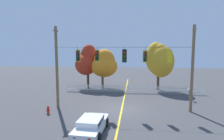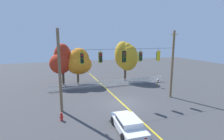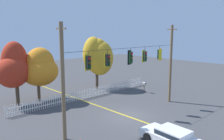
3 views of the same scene
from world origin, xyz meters
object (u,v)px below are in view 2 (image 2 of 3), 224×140
traffic_signal_northbound_primary (82,58)px  traffic_signal_southbound_primary (124,57)px  autumn_maple_near_fence (61,61)px  parked_car (128,124)px  roadside_mailbox (158,80)px  fire_hydrant (62,117)px  autumn_maple_mid (79,63)px  traffic_signal_eastbound_side (141,56)px  traffic_signal_northbound_secondary (101,58)px  autumn_oak_far_east (126,56)px  traffic_signal_westbound_side (158,56)px

traffic_signal_northbound_primary → traffic_signal_southbound_primary: size_ratio=0.99×
traffic_signal_northbound_primary → autumn_maple_near_fence: size_ratio=0.22×
autumn_maple_near_fence → parked_car: size_ratio=1.49×
traffic_signal_northbound_primary → roadside_mailbox: (11.78, 4.18, -4.16)m
fire_hydrant → traffic_signal_southbound_primary: bearing=16.8°
traffic_signal_northbound_primary → autumn_maple_mid: (1.08, 9.81, -1.73)m
traffic_signal_eastbound_side → roadside_mailbox: bearing=38.4°
autumn_maple_mid → traffic_signal_northbound_secondary: bearing=-85.2°
traffic_signal_northbound_primary → roadside_mailbox: bearing=19.6°
traffic_signal_southbound_primary → parked_car: 7.55m
autumn_oak_far_east → fire_hydrant: (-11.27, -11.68, -3.95)m
parked_car → fire_hydrant: parked_car is taller
traffic_signal_southbound_primary → traffic_signal_westbound_side: same height
traffic_signal_eastbound_side → autumn_oak_far_east: autumn_oak_far_east is taller
autumn_maple_mid → parked_car: size_ratio=1.33×
traffic_signal_northbound_primary → autumn_maple_mid: bearing=83.7°
autumn_maple_mid → traffic_signal_eastbound_side: bearing=-61.1°
traffic_signal_westbound_side → roadside_mailbox: traffic_signal_westbound_side is taller
traffic_signal_northbound_primary → traffic_signal_northbound_secondary: (1.91, -0.00, 0.02)m
traffic_signal_southbound_primary → fire_hydrant: (-6.85, -2.07, -4.88)m
traffic_signal_southbound_primary → fire_hydrant: traffic_signal_southbound_primary is taller
traffic_signal_southbound_primary → roadside_mailbox: (7.23, 4.18, -4.17)m
fire_hydrant → roadside_mailbox: 15.41m
traffic_signal_eastbound_side → autumn_maple_mid: 11.34m
traffic_signal_eastbound_side → traffic_signal_westbound_side: size_ratio=1.00×
traffic_signal_westbound_side → autumn_maple_near_fence: bearing=135.3°
traffic_signal_northbound_primary → traffic_signal_eastbound_side: (6.51, -0.00, -0.03)m
traffic_signal_northbound_primary → traffic_signal_northbound_secondary: bearing=-0.0°
autumn_oak_far_east → parked_car: 16.95m
traffic_signal_northbound_primary → autumn_maple_near_fence: autumn_maple_near_fence is taller
traffic_signal_southbound_primary → traffic_signal_northbound_secondary: bearing=-180.0°
traffic_signal_southbound_primary → autumn_maple_near_fence: 11.94m
fire_hydrant → traffic_signal_northbound_primary: bearing=42.0°
traffic_signal_westbound_side → roadside_mailbox: size_ratio=1.10×
traffic_signal_northbound_primary → autumn_maple_mid: 10.02m
autumn_maple_mid → autumn_maple_near_fence: bearing=172.2°
autumn_maple_mid → roadside_mailbox: size_ratio=4.39×
roadside_mailbox → autumn_maple_mid: bearing=152.2°
traffic_signal_westbound_side → parked_car: 9.55m
traffic_signal_northbound_secondary → traffic_signal_westbound_side: same height
traffic_signal_eastbound_side → autumn_maple_mid: bearing=118.9°
autumn_maple_near_fence → autumn_oak_far_east: (10.52, -0.56, 0.47)m
traffic_signal_northbound_secondary → roadside_mailbox: (9.87, 4.18, -4.17)m
parked_car → traffic_signal_westbound_side: bearing=41.9°
traffic_signal_northbound_primary → fire_hydrant: size_ratio=1.95×
traffic_signal_southbound_primary → traffic_signal_westbound_side: 4.19m
traffic_signal_westbound_side → fire_hydrant: bearing=-169.5°
traffic_signal_westbound_side → autumn_oak_far_east: 9.68m
traffic_signal_northbound_primary → parked_car: bearing=-65.8°
autumn_maple_near_fence → autumn_maple_mid: 2.67m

